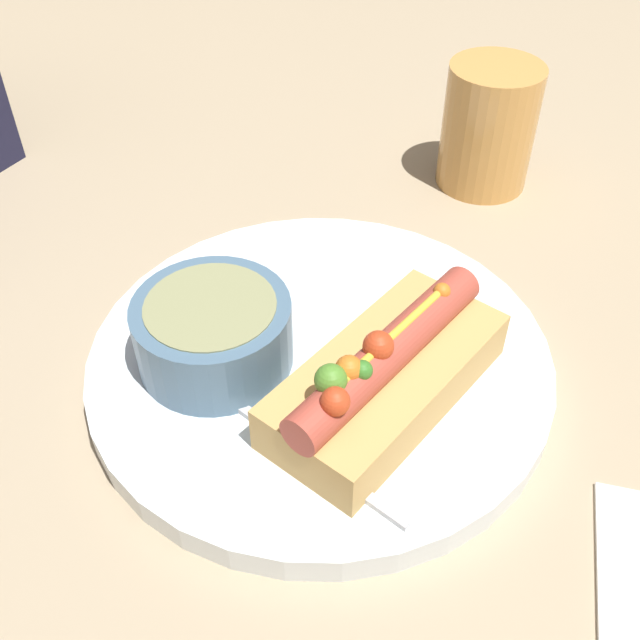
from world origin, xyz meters
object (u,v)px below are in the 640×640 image
at_px(hot_dog, 385,374).
at_px(spoon, 235,401).
at_px(drinking_glass, 489,127).
at_px(soup_bowl, 213,330).

distance_m(hot_dog, spoon, 0.09).
bearing_deg(hot_dog, drinking_glass, 18.73).
bearing_deg(drinking_glass, hot_dog, -171.36).
xyz_separation_m(soup_bowl, spoon, (-0.03, -0.03, -0.02)).
bearing_deg(soup_bowl, drinking_glass, -11.52).
relative_size(hot_dog, soup_bowl, 1.73).
distance_m(soup_bowl, spoon, 0.05).
distance_m(soup_bowl, drinking_glass, 0.32).
bearing_deg(spoon, soup_bowl, -28.41).
bearing_deg(soup_bowl, spoon, -129.73).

